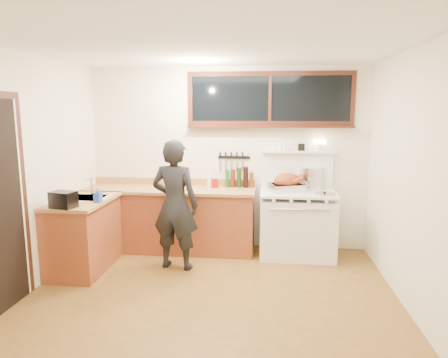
# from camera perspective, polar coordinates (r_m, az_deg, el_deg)

# --- Properties ---
(ground_plane) EXTENTS (4.00, 3.50, 0.02)m
(ground_plane) POSITION_cam_1_polar(r_m,az_deg,el_deg) (4.48, -1.89, -16.64)
(ground_plane) COLOR brown
(room_shell) EXTENTS (4.10, 3.60, 2.65)m
(room_shell) POSITION_cam_1_polar(r_m,az_deg,el_deg) (4.03, -2.02, 5.02)
(room_shell) COLOR white
(room_shell) RESTS_ON ground
(counter_back) EXTENTS (2.44, 0.64, 1.00)m
(counter_back) POSITION_cam_1_polar(r_m,az_deg,el_deg) (5.80, -7.76, -5.65)
(counter_back) COLOR brown
(counter_back) RESTS_ON ground
(counter_left) EXTENTS (0.64, 1.09, 0.90)m
(counter_left) POSITION_cam_1_polar(r_m,az_deg,el_deg) (5.36, -19.40, -7.45)
(counter_left) COLOR brown
(counter_left) RESTS_ON ground
(sink_unit) EXTENTS (0.50, 0.45, 0.37)m
(sink_unit) POSITION_cam_1_polar(r_m,az_deg,el_deg) (5.32, -19.09, -3.15)
(sink_unit) COLOR white
(sink_unit) RESTS_ON counter_left
(vintage_stove) EXTENTS (1.02, 0.74, 1.58)m
(vintage_stove) POSITION_cam_1_polar(r_m,az_deg,el_deg) (5.61, 10.38, -6.11)
(vintage_stove) COLOR white
(vintage_stove) RESTS_ON ground
(back_window) EXTENTS (2.32, 0.13, 0.77)m
(back_window) POSITION_cam_1_polar(r_m,az_deg,el_deg) (5.70, 6.56, 10.47)
(back_window) COLOR black
(back_window) RESTS_ON room_shell
(knife_strip) EXTENTS (0.46, 0.03, 0.28)m
(knife_strip) POSITION_cam_1_polar(r_m,az_deg,el_deg) (5.77, 1.27, 3.02)
(knife_strip) COLOR black
(knife_strip) RESTS_ON room_shell
(man) EXTENTS (0.65, 0.48, 1.64)m
(man) POSITION_cam_1_polar(r_m,az_deg,el_deg) (5.03, -7.01, -3.69)
(man) COLOR black
(man) RESTS_ON ground
(soap_bottle) EXTENTS (0.09, 0.09, 0.18)m
(soap_bottle) POSITION_cam_1_polar(r_m,az_deg,el_deg) (5.00, -17.57, -2.18)
(soap_bottle) COLOR blue
(soap_bottle) RESTS_ON counter_left
(toaster) EXTENTS (0.30, 0.24, 0.19)m
(toaster) POSITION_cam_1_polar(r_m,az_deg,el_deg) (4.85, -21.97, -2.76)
(toaster) COLOR black
(toaster) RESTS_ON counter_left
(cutting_board) EXTENTS (0.40, 0.33, 0.13)m
(cutting_board) POSITION_cam_1_polar(r_m,az_deg,el_deg) (5.61, -6.96, -0.95)
(cutting_board) COLOR #AD7A44
(cutting_board) RESTS_ON counter_back
(roast_turkey) EXTENTS (0.54, 0.47, 0.25)m
(roast_turkey) POSITION_cam_1_polar(r_m,az_deg,el_deg) (5.51, 8.99, -0.64)
(roast_turkey) COLOR silver
(roast_turkey) RESTS_ON vintage_stove
(stockpot) EXTENTS (0.36, 0.36, 0.30)m
(stockpot) POSITION_cam_1_polar(r_m,az_deg,el_deg) (5.76, 12.38, 0.17)
(stockpot) COLOR silver
(stockpot) RESTS_ON vintage_stove
(saucepan) EXTENTS (0.20, 0.30, 0.12)m
(saucepan) POSITION_cam_1_polar(r_m,az_deg,el_deg) (5.62, 10.07, -0.89)
(saucepan) COLOR silver
(saucepan) RESTS_ON vintage_stove
(pot_lid) EXTENTS (0.33, 0.33, 0.04)m
(pot_lid) POSITION_cam_1_polar(r_m,az_deg,el_deg) (5.38, 14.17, -2.06)
(pot_lid) COLOR silver
(pot_lid) RESTS_ON vintage_stove
(coffee_tin) EXTENTS (0.09, 0.07, 0.13)m
(coffee_tin) POSITION_cam_1_polar(r_m,az_deg,el_deg) (5.68, -1.31, -0.61)
(coffee_tin) COLOR maroon
(coffee_tin) RESTS_ON counter_back
(pitcher) EXTENTS (0.09, 0.09, 0.16)m
(pitcher) POSITION_cam_1_polar(r_m,az_deg,el_deg) (5.72, -2.02, -0.39)
(pitcher) COLOR white
(pitcher) RESTS_ON counter_back
(bottle_cluster) EXTENTS (0.41, 0.07, 0.30)m
(bottle_cluster) POSITION_cam_1_polar(r_m,az_deg,el_deg) (5.70, 2.17, 0.13)
(bottle_cluster) COLOR black
(bottle_cluster) RESTS_ON counter_back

